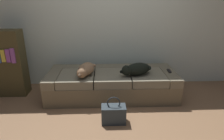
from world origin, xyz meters
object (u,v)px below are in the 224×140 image
(tv_remote, at_px, (169,71))
(bookshelf, at_px, (7,63))
(handbag, at_px, (114,114))
(dog_dark, at_px, (136,69))
(dog_tan, at_px, (86,70))
(couch, at_px, (112,84))

(tv_remote, bearing_deg, bookshelf, -179.83)
(tv_remote, relative_size, handbag, 0.40)
(bookshelf, bearing_deg, dog_dark, -7.79)
(tv_remote, distance_m, bookshelf, 2.68)
(dog_tan, relative_size, dog_dark, 1.00)
(bookshelf, bearing_deg, dog_tan, -11.50)
(dog_dark, bearing_deg, handbag, -120.98)
(couch, height_order, dog_dark, dog_dark)
(dog_dark, bearing_deg, bookshelf, 172.21)
(dog_dark, relative_size, bookshelf, 0.49)
(couch, height_order, bookshelf, bookshelf)
(couch, distance_m, tv_remote, 0.97)
(couch, bearing_deg, dog_dark, -23.05)
(handbag, height_order, bookshelf, bookshelf)
(tv_remote, height_order, bookshelf, bookshelf)
(handbag, bearing_deg, couch, 89.52)
(dog_tan, bearing_deg, dog_dark, -1.44)
(dog_dark, height_order, tv_remote, dog_dark)
(dog_dark, distance_m, handbag, 0.83)
(dog_tan, xyz_separation_m, dog_dark, (0.79, -0.02, 0.00))
(bookshelf, bearing_deg, handbag, -27.94)
(dog_tan, height_order, tv_remote, dog_tan)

